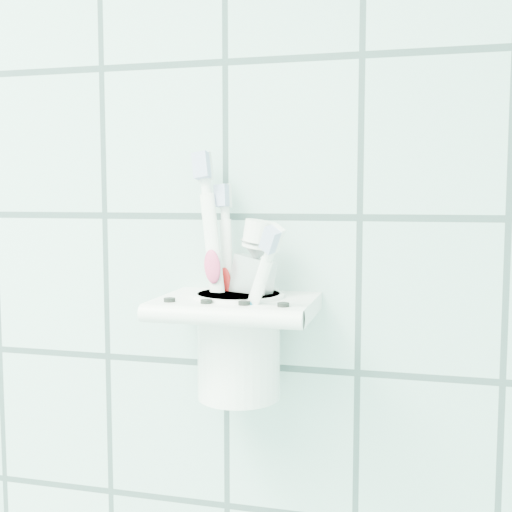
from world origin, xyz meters
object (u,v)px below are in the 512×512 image
Objects in this scene: holder_bracket at (237,308)px; cup at (239,341)px; toothbrush_orange at (226,289)px; toothpaste_tube at (236,290)px; toothbrush_blue at (230,284)px; toothbrush_pink at (227,269)px.

cup is (0.00, 0.00, -0.03)m from holder_bracket.
toothbrush_orange reaches higher than toothpaste_tube.
toothpaste_tube reaches higher than cup.
toothbrush_blue reaches higher than cup.
holder_bracket is at bearing -90.07° from cup.
toothbrush_pink is 1.28× the size of toothbrush_orange.
toothbrush_pink is 1.18× the size of toothbrush_blue.
toothpaste_tube is (0.00, 0.00, -0.01)m from toothbrush_blue.
toothbrush_pink reaches higher than cup.
cup is 0.05m from toothpaste_tube.
toothbrush_blue reaches higher than toothbrush_orange.
toothbrush_pink reaches higher than toothbrush_orange.
holder_bracket is at bearing -46.54° from toothpaste_tube.
holder_bracket is 0.74× the size of toothbrush_blue.
toothpaste_tube is (0.00, 0.02, -0.02)m from toothbrush_pink.
cup is 0.56× the size of toothbrush_orange.
cup is 0.07m from toothbrush_pink.
toothbrush_blue is 0.01m from toothpaste_tube.
toothpaste_tube is at bearing 110.30° from holder_bracket.
toothbrush_blue is at bearing 148.28° from cup.
toothbrush_orange is at bearing -132.78° from toothpaste_tube.
toothbrush_pink reaches higher than toothpaste_tube.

